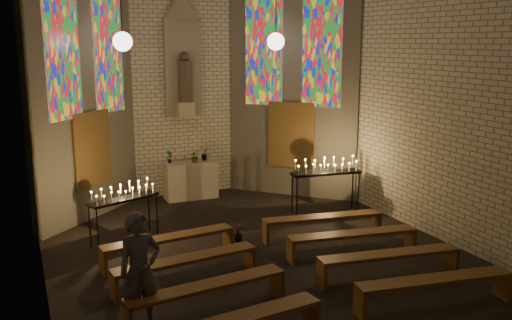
# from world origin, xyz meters

# --- Properties ---
(floor) EXTENTS (12.00, 12.00, 0.00)m
(floor) POSITION_xyz_m (0.00, 0.00, 0.00)
(floor) COLOR black
(floor) RESTS_ON ground
(room) EXTENTS (8.22, 12.43, 7.00)m
(room) POSITION_xyz_m (-0.00, 3.37, 3.72)
(room) COLOR beige
(room) RESTS_ON ground
(altar) EXTENTS (1.40, 0.60, 1.00)m
(altar) POSITION_xyz_m (0.00, 5.45, 0.50)
(altar) COLOR beige
(altar) RESTS_ON ground
(flower_vase_left) EXTENTS (0.21, 0.17, 0.35)m
(flower_vase_left) POSITION_xyz_m (-0.55, 5.55, 1.17)
(flower_vase_left) COLOR #4C723F
(flower_vase_left) RESTS_ON altar
(flower_vase_center) EXTENTS (0.35, 0.32, 0.34)m
(flower_vase_center) POSITION_xyz_m (0.12, 5.37, 1.17)
(flower_vase_center) COLOR #4C723F
(flower_vase_center) RESTS_ON altar
(flower_vase_right) EXTENTS (0.24, 0.22, 0.37)m
(flower_vase_right) POSITION_xyz_m (0.45, 5.55, 1.18)
(flower_vase_right) COLOR #4C723F
(flower_vase_right) RESTS_ON altar
(aisle_flower_pot) EXTENTS (0.27, 0.27, 0.37)m
(aisle_flower_pot) POSITION_xyz_m (-0.06, 1.74, 0.18)
(aisle_flower_pot) COLOR #4C723F
(aisle_flower_pot) RESTS_ON ground
(votive_stand_left) EXTENTS (1.61, 0.98, 1.17)m
(votive_stand_left) POSITION_xyz_m (-2.28, 2.75, 1.00)
(votive_stand_left) COLOR black
(votive_stand_left) RESTS_ON ground
(votive_stand_right) EXTENTS (1.79, 0.60, 1.29)m
(votive_stand_right) POSITION_xyz_m (2.72, 2.86, 1.11)
(votive_stand_right) COLOR black
(votive_stand_right) RESTS_ON ground
(pew_left_0) EXTENTS (2.67, 0.72, 0.51)m
(pew_left_0) POSITION_xyz_m (-1.71, 1.20, 0.41)
(pew_left_0) COLOR brown
(pew_left_0) RESTS_ON ground
(pew_right_0) EXTENTS (2.67, 0.72, 0.51)m
(pew_right_0) POSITION_xyz_m (1.71, 1.20, 0.41)
(pew_right_0) COLOR brown
(pew_right_0) RESTS_ON ground
(pew_left_1) EXTENTS (2.67, 0.72, 0.51)m
(pew_left_1) POSITION_xyz_m (-1.71, 0.00, 0.41)
(pew_left_1) COLOR brown
(pew_left_1) RESTS_ON ground
(pew_right_1) EXTENTS (2.67, 0.72, 0.51)m
(pew_right_1) POSITION_xyz_m (1.71, 0.00, 0.41)
(pew_right_1) COLOR brown
(pew_right_1) RESTS_ON ground
(pew_left_2) EXTENTS (2.67, 0.72, 0.51)m
(pew_left_2) POSITION_xyz_m (-1.71, -1.20, 0.41)
(pew_left_2) COLOR brown
(pew_left_2) RESTS_ON ground
(pew_right_2) EXTENTS (2.67, 0.72, 0.51)m
(pew_right_2) POSITION_xyz_m (1.71, -1.20, 0.41)
(pew_right_2) COLOR brown
(pew_right_2) RESTS_ON ground
(pew_right_3) EXTENTS (2.67, 0.72, 0.51)m
(pew_right_3) POSITION_xyz_m (1.71, -2.40, 0.41)
(pew_right_3) COLOR brown
(pew_right_3) RESTS_ON ground
(visitor) EXTENTS (0.71, 0.52, 1.79)m
(visitor) POSITION_xyz_m (-2.74, -1.18, 0.89)
(visitor) COLOR #474850
(visitor) RESTS_ON ground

